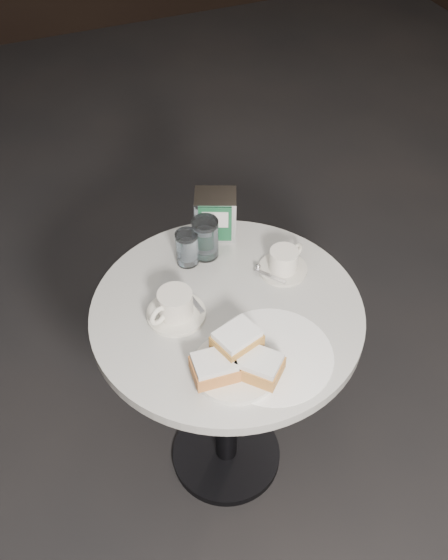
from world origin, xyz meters
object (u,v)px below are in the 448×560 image
napkin_dispenser (216,215)px  cafe_table (227,357)px  coffee_cup_right (284,262)px  water_glass_left (187,248)px  coffee_cup_left (175,306)px  beignet_plate (236,361)px  water_glass_right (205,239)px

napkin_dispenser → cafe_table: bearing=-83.2°
coffee_cup_right → water_glass_left: bearing=128.6°
coffee_cup_left → coffee_cup_right: size_ratio=1.16×
cafe_table → beignet_plate: 0.30m
coffee_cup_left → water_glass_right: bearing=26.0°
water_glass_left → napkin_dispenser: (0.12, 0.08, 0.02)m
coffee_cup_left → water_glass_left: size_ratio=1.99×
napkin_dispenser → beignet_plate: bearing=-83.2°
cafe_table → beignet_plate: beignet_plate is taller
cafe_table → beignet_plate: (-0.06, -0.19, 0.23)m
cafe_table → water_glass_right: (0.02, 0.21, 0.26)m
beignet_plate → coffee_cup_right: bearing=46.0°
cafe_table → napkin_dispenser: size_ratio=5.26×
water_glass_left → water_glass_right: 0.06m
cafe_table → water_glass_right: 0.33m
coffee_cup_right → napkin_dispenser: 0.24m
cafe_table → coffee_cup_left: (-0.13, 0.03, 0.23)m
water_glass_left → water_glass_right: water_glass_right is taller
coffee_cup_right → napkin_dispenser: (-0.11, 0.21, 0.04)m
water_glass_right → cafe_table: bearing=-96.6°
napkin_dispenser → coffee_cup_left: bearing=-106.5°
water_glass_left → beignet_plate: bearing=-93.5°
cafe_table → water_glass_right: bearing=83.4°
coffee_cup_right → water_glass_right: bearing=119.3°
cafe_table → coffee_cup_left: 0.27m
coffee_cup_right → water_glass_left: water_glass_left is taller
water_glass_left → coffee_cup_right: bearing=-29.8°
beignet_plate → water_glass_right: 0.41m
cafe_table → water_glass_left: 0.32m
napkin_dispenser → water_glass_left: bearing=-121.8°
beignet_plate → water_glass_right: (0.08, 0.40, 0.02)m
coffee_cup_left → coffee_cup_right: coffee_cup_left is taller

